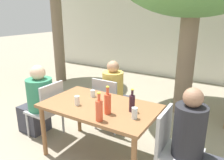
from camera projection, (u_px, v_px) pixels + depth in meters
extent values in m
plane|color=gray|center=(101.00, 155.00, 2.98)|extent=(30.00, 30.00, 0.00)
cube|color=silver|center=(185.00, 30.00, 5.99)|extent=(10.00, 0.08, 2.80)
cylinder|color=#7A6651|center=(185.00, 64.00, 4.01)|extent=(0.32, 0.32, 1.92)
cylinder|color=#7A6651|center=(58.00, 31.00, 5.86)|extent=(0.29, 0.29, 2.75)
cube|color=brown|center=(100.00, 106.00, 2.76)|extent=(1.45, 0.85, 0.04)
cylinder|color=brown|center=(44.00, 131.00, 2.91)|extent=(0.06, 0.06, 0.71)
cylinder|color=brown|center=(79.00, 111.00, 3.50)|extent=(0.06, 0.06, 0.71)
cylinder|color=brown|center=(158.00, 134.00, 2.85)|extent=(0.06, 0.06, 0.71)
cube|color=#B2B2B7|center=(44.00, 111.00, 3.38)|extent=(0.44, 0.44, 0.04)
cube|color=#B2B2B7|center=(52.00, 99.00, 3.20)|extent=(0.04, 0.44, 0.45)
cylinder|color=#B2B2B7|center=(46.00, 116.00, 3.69)|extent=(0.04, 0.04, 0.40)
cylinder|color=#B2B2B7|center=(28.00, 125.00, 3.38)|extent=(0.04, 0.04, 0.40)
cylinder|color=#B2B2B7|center=(63.00, 121.00, 3.50)|extent=(0.04, 0.04, 0.40)
cylinder|color=#B2B2B7|center=(45.00, 132.00, 3.19)|extent=(0.04, 0.04, 0.40)
cube|color=#B2B2B7|center=(181.00, 154.00, 2.34)|extent=(0.44, 0.44, 0.04)
cube|color=#B2B2B7|center=(164.00, 129.00, 2.37)|extent=(0.04, 0.44, 0.45)
cylinder|color=#B2B2B7|center=(167.00, 156.00, 2.66)|extent=(0.04, 0.04, 0.40)
cube|color=#B2B2B7|center=(111.00, 104.00, 3.61)|extent=(0.44, 0.44, 0.04)
cube|color=#B2B2B7|center=(104.00, 94.00, 3.38)|extent=(0.44, 0.04, 0.45)
cylinder|color=#B2B2B7|center=(126.00, 114.00, 3.74)|extent=(0.04, 0.04, 0.40)
cylinder|color=#B2B2B7|center=(108.00, 109.00, 3.93)|extent=(0.04, 0.04, 0.40)
cylinder|color=#B2B2B7|center=(115.00, 124.00, 3.43)|extent=(0.04, 0.04, 0.40)
cylinder|color=#B2B2B7|center=(95.00, 118.00, 3.62)|extent=(0.04, 0.04, 0.40)
cube|color=#383842|center=(34.00, 118.00, 3.56)|extent=(0.40, 0.35, 0.43)
cylinder|color=#337F5B|center=(40.00, 94.00, 3.33)|extent=(0.39, 0.39, 0.48)
sphere|color=beige|center=(38.00, 73.00, 3.22)|extent=(0.22, 0.22, 0.22)
cylinder|color=#232328|center=(189.00, 131.00, 2.22)|extent=(0.32, 0.32, 0.56)
sphere|color=#936B51|center=(193.00, 98.00, 2.11)|extent=(0.20, 0.20, 0.20)
cube|color=#383842|center=(119.00, 109.00, 3.88)|extent=(0.31, 0.40, 0.43)
cylinder|color=gold|center=(113.00, 87.00, 3.58)|extent=(0.34, 0.34, 0.52)
sphere|color=tan|center=(113.00, 67.00, 3.47)|extent=(0.20, 0.20, 0.20)
cylinder|color=#DB4C2D|center=(99.00, 111.00, 2.33)|extent=(0.08, 0.08, 0.23)
cylinder|color=#DB4C2D|center=(99.00, 97.00, 2.28)|extent=(0.03, 0.03, 0.08)
cylinder|color=gold|center=(99.00, 93.00, 2.27)|extent=(0.04, 0.04, 0.01)
cylinder|color=#331923|center=(132.00, 104.00, 2.55)|extent=(0.07, 0.07, 0.20)
cylinder|color=#331923|center=(132.00, 93.00, 2.51)|extent=(0.03, 0.03, 0.07)
cylinder|color=gold|center=(132.00, 89.00, 2.50)|extent=(0.03, 0.03, 0.01)
cylinder|color=#DB4C2D|center=(108.00, 104.00, 2.49)|extent=(0.08, 0.08, 0.24)
cylinder|color=#DB4C2D|center=(108.00, 91.00, 2.45)|extent=(0.03, 0.03, 0.08)
cylinder|color=gold|center=(108.00, 87.00, 2.43)|extent=(0.04, 0.04, 0.01)
cylinder|color=silver|center=(134.00, 113.00, 2.39)|extent=(0.07, 0.07, 0.13)
cylinder|color=silver|center=(77.00, 101.00, 2.74)|extent=(0.07, 0.07, 0.12)
cylinder|color=silver|center=(93.00, 93.00, 3.01)|extent=(0.06, 0.06, 0.10)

